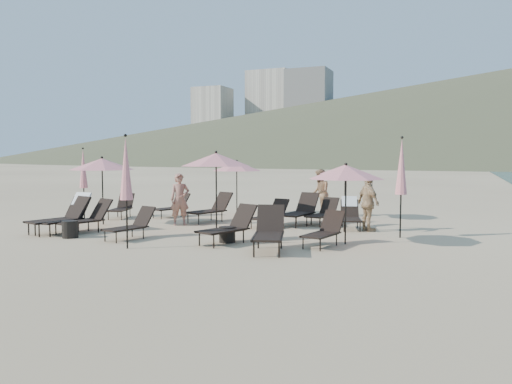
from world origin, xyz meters
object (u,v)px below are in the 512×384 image
at_px(side_table_1, 227,234).
at_px(lounger_6, 122,207).
at_px(lounger_10, 300,210).
at_px(umbrella_closed_1, 401,167).
at_px(lounger_9, 271,214).
at_px(lounger_0, 61,216).
at_px(umbrella_closed_0, 126,169).
at_px(lounger_5, 324,230).
at_px(umbrella_open_1, 216,160).
at_px(beachgoer_c, 368,203).
at_px(beachgoer_a, 180,199).
at_px(lounger_7, 172,206).
at_px(lounger_8, 211,208).
at_px(side_table_0, 70,229).
at_px(lounger_2, 131,224).
at_px(umbrella_open_3, 237,166).
at_px(lounger_3, 229,226).
at_px(lounger_1, 85,218).
at_px(beachgoer_b, 320,193).
at_px(lounger_12, 350,214).
at_px(lounger_4, 269,230).
at_px(lounger_13, 67,214).
at_px(umbrella_open_0, 102,164).
at_px(umbrella_open_4, 345,169).
at_px(umbrella_closed_2, 83,169).
at_px(umbrella_open_2, 346,172).
at_px(lounger_11, 323,212).

bearing_deg(side_table_1, lounger_6, 150.81).
bearing_deg(lounger_10, umbrella_closed_1, -14.11).
relative_size(lounger_6, lounger_9, 1.00).
xyz_separation_m(lounger_0, umbrella_closed_0, (3.41, -1.38, 1.46)).
bearing_deg(lounger_5, umbrella_open_1, 166.45).
bearing_deg(beachgoer_c, lounger_6, 47.32).
height_order(lounger_9, beachgoer_a, beachgoer_a).
bearing_deg(lounger_7, umbrella_open_1, -16.34).
bearing_deg(side_table_1, lounger_9, 89.56).
bearing_deg(lounger_8, beachgoer_a, -95.40).
relative_size(side_table_0, beachgoer_c, 0.28).
bearing_deg(lounger_10, lounger_2, -117.73).
bearing_deg(umbrella_open_1, lounger_8, 124.09).
height_order(umbrella_open_1, umbrella_open_3, umbrella_open_1).
distance_m(umbrella_closed_1, side_table_1, 5.12).
relative_size(lounger_9, umbrella_closed_1, 0.57).
relative_size(lounger_0, lounger_10, 1.02).
relative_size(umbrella_open_1, umbrella_open_3, 1.14).
xyz_separation_m(lounger_3, lounger_6, (-6.02, 3.40, -0.05)).
bearing_deg(lounger_9, lounger_1, -129.99).
height_order(lounger_3, beachgoer_b, beachgoer_b).
xyz_separation_m(lounger_3, lounger_12, (2.34, 3.91, 0.01)).
bearing_deg(lounger_10, lounger_4, -72.16).
relative_size(lounger_3, umbrella_closed_1, 0.64).
height_order(lounger_13, umbrella_open_0, umbrella_open_0).
bearing_deg(lounger_3, umbrella_open_4, 95.03).
distance_m(lounger_6, umbrella_closed_2, 1.93).
xyz_separation_m(lounger_0, lounger_13, (0.06, 0.18, 0.06)).
xyz_separation_m(lounger_12, beachgoer_c, (0.63, -0.43, 0.39)).
bearing_deg(lounger_12, umbrella_closed_1, -54.09).
height_order(umbrella_open_2, beachgoer_b, umbrella_open_2).
distance_m(lounger_5, umbrella_closed_0, 5.11).
xyz_separation_m(umbrella_open_4, umbrella_closed_0, (-3.61, -7.90, 0.15)).
distance_m(lounger_7, umbrella_open_1, 3.90).
bearing_deg(lounger_13, lounger_7, 80.09).
height_order(lounger_1, umbrella_closed_2, umbrella_closed_2).
xyz_separation_m(lounger_6, lounger_8, (3.57, 0.25, 0.06)).
distance_m(lounger_7, beachgoer_c, 7.48).
bearing_deg(lounger_5, lounger_6, 172.44).
distance_m(lounger_8, lounger_13, 4.72).
xyz_separation_m(lounger_5, umbrella_open_3, (-4.89, 5.37, 1.48)).
bearing_deg(lounger_5, umbrella_open_2, 58.57).
height_order(umbrella_closed_0, umbrella_closed_1, umbrella_closed_1).
relative_size(lounger_12, umbrella_closed_2, 0.64).
bearing_deg(beachgoer_a, lounger_9, -23.18).
relative_size(lounger_9, lounger_11, 1.01).
relative_size(umbrella_open_1, beachgoer_c, 1.42).
xyz_separation_m(lounger_11, beachgoer_c, (1.63, -0.92, 0.45)).
bearing_deg(umbrella_open_3, lounger_0, -114.92).
distance_m(lounger_9, umbrella_open_1, 2.46).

